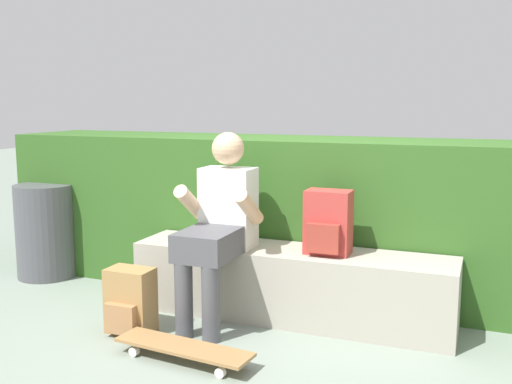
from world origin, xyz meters
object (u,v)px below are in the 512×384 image
object	(u,v)px
person_skater	(219,221)
backpack_on_bench	(328,223)
bench_main	(290,284)
backpack_on_ground	(130,302)
trash_bin	(46,231)
skateboard_near_person	(183,348)

from	to	relation	value
person_skater	backpack_on_bench	world-z (taller)	person_skater
backpack_on_bench	bench_main	bearing A→B (deg)	177.79
bench_main	backpack_on_bench	size ratio (longest dim) A/B	5.21
backpack_on_bench	backpack_on_ground	size ratio (longest dim) A/B	1.00
trash_bin	backpack_on_bench	bearing A→B (deg)	-4.48
backpack_on_bench	trash_bin	world-z (taller)	backpack_on_bench
bench_main	backpack_on_bench	world-z (taller)	backpack_on_bench
backpack_on_ground	trash_bin	distance (m)	1.51
bench_main	backpack_on_ground	size ratio (longest dim) A/B	5.21
backpack_on_ground	trash_bin	bearing A→B (deg)	149.42
bench_main	person_skater	bearing A→B (deg)	-152.39
skateboard_near_person	backpack_on_bench	xyz separation A→B (m)	(0.58, 0.82, 0.58)
bench_main	skateboard_near_person	size ratio (longest dim) A/B	2.55
bench_main	skateboard_near_person	world-z (taller)	bench_main
person_skater	bench_main	bearing A→B (deg)	27.61
person_skater	skateboard_near_person	xyz separation A→B (m)	(0.07, -0.62, -0.58)
skateboard_near_person	backpack_on_ground	distance (m)	0.57
backpack_on_bench	trash_bin	size ratio (longest dim) A/B	0.53
skateboard_near_person	bench_main	bearing A→B (deg)	67.77
skateboard_near_person	person_skater	bearing A→B (deg)	96.29
person_skater	backpack_on_bench	size ratio (longest dim) A/B	3.03
bench_main	backpack_on_ground	world-z (taller)	bench_main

